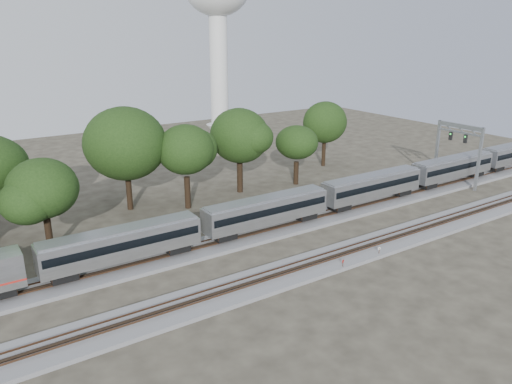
{
  "coord_description": "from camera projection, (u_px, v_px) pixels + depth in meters",
  "views": [
    {
      "loc": [
        -28.38,
        -39.48,
        23.31
      ],
      "look_at": [
        0.94,
        5.0,
        5.86
      ],
      "focal_mm": 35.0,
      "sensor_mm": 36.0,
      "label": 1
    }
  ],
  "objects": [
    {
      "name": "ground",
      "position": [
        274.0,
        258.0,
        53.43
      ],
      "size": [
        160.0,
        160.0,
        0.0
      ],
      "primitive_type": "plane",
      "color": "#383328",
      "rests_on": "ground"
    },
    {
      "name": "track_far",
      "position": [
        245.0,
        237.0,
        58.13
      ],
      "size": [
        160.0,
        5.0,
        0.73
      ],
      "color": "slate",
      "rests_on": "ground"
    },
    {
      "name": "track_near",
      "position": [
        297.0,
        270.0,
        50.19
      ],
      "size": [
        160.0,
        5.0,
        0.73
      ],
      "color": "slate",
      "rests_on": "ground"
    },
    {
      "name": "train",
      "position": [
        373.0,
        185.0,
        68.09
      ],
      "size": [
        119.35,
        2.9,
        4.27
      ],
      "color": "silver",
      "rests_on": "ground"
    },
    {
      "name": "switch_stand_red",
      "position": [
        343.0,
        264.0,
        50.42
      ],
      "size": [
        0.35,
        0.17,
        1.15
      ],
      "rotation": [
        0.0,
        0.0,
        0.39
      ],
      "color": "#512D19",
      "rests_on": "ground"
    },
    {
      "name": "switch_stand_white",
      "position": [
        379.0,
        251.0,
        53.38
      ],
      "size": [
        0.37,
        0.07,
        1.15
      ],
      "rotation": [
        0.0,
        0.0,
        0.05
      ],
      "color": "#512D19",
      "rests_on": "ground"
    },
    {
      "name": "switch_lever",
      "position": [
        363.0,
        261.0,
        52.34
      ],
      "size": [
        0.56,
        0.42,
        0.3
      ],
      "primitive_type": "cube",
      "rotation": [
        0.0,
        0.0,
        -0.25
      ],
      "color": "#512D19",
      "rests_on": "ground"
    },
    {
      "name": "water_tower",
      "position": [
        218.0,
        8.0,
        100.24
      ],
      "size": [
        13.29,
        13.29,
        36.78
      ],
      "color": "silver",
      "rests_on": "ground"
    },
    {
      "name": "signal_gantry",
      "position": [
        459.0,
        141.0,
        76.31
      ],
      "size": [
        0.67,
        7.91,
        9.62
      ],
      "color": "gray",
      "rests_on": "ground"
    },
    {
      "name": "tree_2",
      "position": [
        42.0,
        188.0,
        52.36
      ],
      "size": [
        7.53,
        7.53,
        10.61
      ],
      "color": "black",
      "rests_on": "ground"
    },
    {
      "name": "tree_3",
      "position": [
        125.0,
        144.0,
        64.97
      ],
      "size": [
        9.25,
        9.25,
        13.05
      ],
      "color": "black",
      "rests_on": "ground"
    },
    {
      "name": "tree_4",
      "position": [
        186.0,
        150.0,
        65.82
      ],
      "size": [
        8.29,
        8.29,
        11.69
      ],
      "color": "black",
      "rests_on": "ground"
    },
    {
      "name": "tree_5",
      "position": [
        239.0,
        136.0,
        72.37
      ],
      "size": [
        8.72,
        8.72,
        12.29
      ],
      "color": "black",
      "rests_on": "ground"
    },
    {
      "name": "tree_6",
      "position": [
        297.0,
        142.0,
        76.72
      ],
      "size": [
        6.83,
        6.83,
        9.62
      ],
      "color": "black",
      "rests_on": "ground"
    },
    {
      "name": "tree_7",
      "position": [
        325.0,
        122.0,
        86.95
      ],
      "size": [
        7.96,
        7.96,
        11.22
      ],
      "color": "black",
      "rests_on": "ground"
    }
  ]
}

